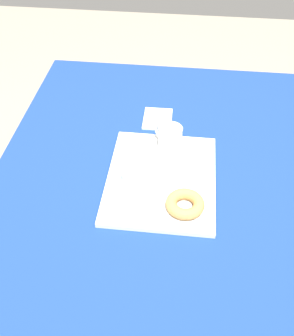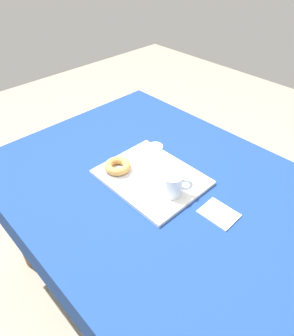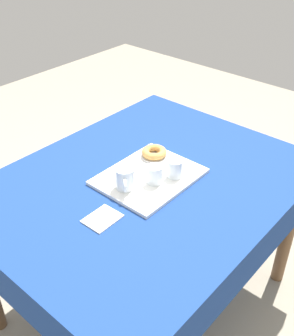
# 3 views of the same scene
# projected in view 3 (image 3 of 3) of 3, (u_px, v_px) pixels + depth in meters

# --- Properties ---
(ground_plane) EXTENTS (6.00, 6.00, 0.00)m
(ground_plane) POSITION_uv_depth(u_px,v_px,m) (146.00, 299.00, 2.15)
(ground_plane) COLOR gray
(dining_table) EXTENTS (1.34, 1.06, 0.76)m
(dining_table) POSITION_uv_depth(u_px,v_px,m) (146.00, 197.00, 1.77)
(dining_table) COLOR navy
(dining_table) RESTS_ON ground
(serving_tray) EXTENTS (0.41, 0.33, 0.01)m
(serving_tray) POSITION_uv_depth(u_px,v_px,m) (150.00, 177.00, 1.73)
(serving_tray) COLOR white
(serving_tray) RESTS_ON dining_table
(tea_mug_left) EXTENTS (0.10, 0.10, 0.09)m
(tea_mug_left) POSITION_uv_depth(u_px,v_px,m) (125.00, 179.00, 1.63)
(tea_mug_left) COLOR white
(tea_mug_left) RESTS_ON serving_tray
(water_glass_near) EXTENTS (0.06, 0.06, 0.08)m
(water_glass_near) POSITION_uv_depth(u_px,v_px,m) (155.00, 175.00, 1.66)
(water_glass_near) COLOR white
(water_glass_near) RESTS_ON serving_tray
(water_glass_far) EXTENTS (0.06, 0.06, 0.08)m
(water_glass_far) POSITION_uv_depth(u_px,v_px,m) (175.00, 169.00, 1.70)
(water_glass_far) COLOR white
(water_glass_far) RESTS_ON serving_tray
(donut_plate_left) EXTENTS (0.12, 0.12, 0.01)m
(donut_plate_left) POSITION_uv_depth(u_px,v_px,m) (154.00, 156.00, 1.84)
(donut_plate_left) COLOR silver
(donut_plate_left) RESTS_ON serving_tray
(sugar_donut_left) EXTENTS (0.11, 0.11, 0.03)m
(sugar_donut_left) POSITION_uv_depth(u_px,v_px,m) (154.00, 152.00, 1.83)
(sugar_donut_left) COLOR tan
(sugar_donut_left) RESTS_ON donut_plate_left
(paper_napkin) EXTENTS (0.13, 0.10, 0.01)m
(paper_napkin) POSITION_uv_depth(u_px,v_px,m) (102.00, 219.00, 1.52)
(paper_napkin) COLOR white
(paper_napkin) RESTS_ON dining_table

